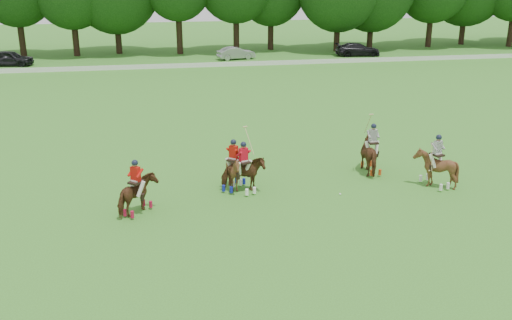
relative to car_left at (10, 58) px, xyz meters
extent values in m
plane|color=#376D1F|center=(17.56, -42.50, -0.78)|extent=(180.00, 180.00, 0.00)
cylinder|color=black|center=(0.13, 6.42, 1.71)|extent=(0.70, 0.70, 4.98)
cylinder|color=black|center=(5.93, 5.99, 1.54)|extent=(0.70, 0.70, 4.64)
cylinder|color=black|center=(10.58, 7.02, 1.37)|extent=(0.70, 0.70, 4.31)
cylinder|color=black|center=(17.53, 5.50, 1.84)|extent=(0.70, 0.70, 5.24)
cylinder|color=black|center=(24.19, 5.74, 1.81)|extent=(0.70, 0.70, 5.19)
cylinder|color=black|center=(28.63, 7.12, 1.46)|extent=(0.70, 0.70, 4.48)
cylinder|color=black|center=(36.10, 4.32, 1.32)|extent=(0.70, 0.70, 4.21)
cylinder|color=black|center=(40.82, 5.67, 1.25)|extent=(0.70, 0.70, 4.07)
cylinder|color=black|center=(48.73, 5.88, 1.61)|extent=(0.70, 0.70, 4.79)
cylinder|color=black|center=(54.16, 7.42, 1.44)|extent=(0.70, 0.70, 4.44)
cylinder|color=black|center=(58.98, 4.24, 1.65)|extent=(0.70, 0.70, 4.86)
cube|color=white|center=(17.56, -4.50, -0.56)|extent=(120.00, 0.10, 0.44)
imported|color=black|center=(0.00, 0.00, 0.00)|extent=(4.84, 2.61, 1.56)
imported|color=#97979C|center=(23.25, 0.00, -0.11)|extent=(4.28, 2.23, 1.34)
imported|color=black|center=(37.18, 0.00, -0.06)|extent=(5.20, 2.58, 1.45)
imported|color=#431F12|center=(13.02, -39.99, 0.00)|extent=(1.84, 1.98, 1.57)
cube|color=black|center=(13.02, -39.99, 0.58)|extent=(0.70, 0.71, 0.08)
cylinder|color=tan|center=(12.78, -39.80, 0.50)|extent=(0.16, 0.18, 1.29)
imported|color=#431F12|center=(17.61, -38.45, 0.02)|extent=(1.98, 1.85, 1.61)
cube|color=black|center=(17.61, -38.45, 0.61)|extent=(0.61, 0.68, 0.08)
cylinder|color=tan|center=(17.89, -38.34, 1.53)|extent=(0.31, 0.73, 1.08)
imported|color=#431F12|center=(17.23, -38.08, 0.03)|extent=(1.94, 1.97, 1.63)
cube|color=black|center=(17.23, -38.08, 0.63)|extent=(0.69, 0.71, 0.08)
cylinder|color=tan|center=(17.47, -38.26, 0.55)|extent=(0.15, 0.19, 1.29)
imported|color=#431F12|center=(24.11, -37.10, 0.10)|extent=(1.00, 2.10, 1.76)
cube|color=black|center=(24.11, -37.10, 0.74)|extent=(0.45, 0.57, 0.08)
cylinder|color=tan|center=(23.81, -37.10, 1.66)|extent=(0.05, 0.77, 1.08)
imported|color=#431F12|center=(26.23, -39.43, 0.10)|extent=(1.81, 1.93, 1.76)
cube|color=black|center=(26.23, -39.43, 0.75)|extent=(0.58, 0.66, 0.08)
cylinder|color=tan|center=(25.94, -39.52, 0.67)|extent=(0.09, 0.21, 1.29)
sphere|color=white|center=(21.70, -39.63, -0.74)|extent=(0.09, 0.09, 0.09)
camera|label=1|loc=(13.76, -61.70, 8.64)|focal=40.00mm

